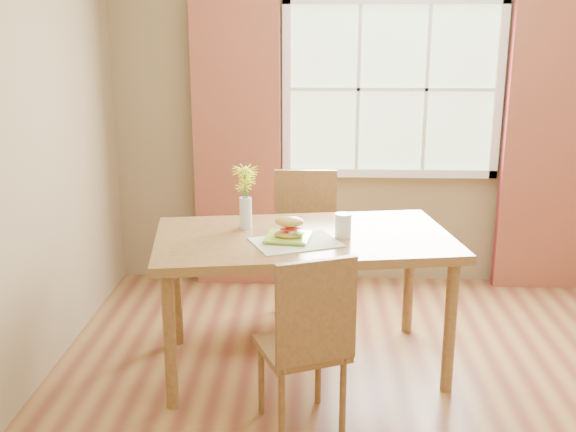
% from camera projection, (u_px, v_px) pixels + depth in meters
% --- Properties ---
extents(room, '(4.24, 3.84, 2.74)m').
position_uv_depth(room, '(434.00, 154.00, 3.21)').
color(room, olive).
rests_on(room, ground).
extents(window, '(1.62, 0.06, 1.32)m').
position_uv_depth(window, '(392.00, 89.00, 4.98)').
color(window, '#B6D5A1').
rests_on(window, room).
extents(curtain_left, '(0.65, 0.08, 2.20)m').
position_uv_depth(curtain_left, '(237.00, 144.00, 5.04)').
color(curtain_left, maroon).
rests_on(curtain_left, room).
extents(curtain_right, '(0.65, 0.08, 2.20)m').
position_uv_depth(curtain_right, '(548.00, 146.00, 4.95)').
color(curtain_right, maroon).
rests_on(curtain_right, room).
extents(dining_table, '(1.78, 1.18, 0.81)m').
position_uv_depth(dining_table, '(304.00, 249.00, 3.82)').
color(dining_table, olive).
rests_on(dining_table, room).
extents(chair_near, '(0.51, 0.51, 0.94)m').
position_uv_depth(chair_near, '(307.00, 337.00, 3.20)').
color(chair_near, brown).
rests_on(chair_near, room).
extents(chair_far, '(0.42, 0.42, 1.02)m').
position_uv_depth(chair_far, '(305.00, 240.00, 4.54)').
color(chair_far, brown).
rests_on(chair_far, room).
extents(placemat, '(0.54, 0.48, 0.01)m').
position_uv_depth(placemat, '(296.00, 242.00, 3.65)').
color(placemat, beige).
rests_on(placemat, dining_table).
extents(plate, '(0.27, 0.27, 0.01)m').
position_uv_depth(plate, '(288.00, 238.00, 3.69)').
color(plate, '#84B82E').
rests_on(plate, placemat).
extents(croissant_sandwich, '(0.17, 0.12, 0.12)m').
position_uv_depth(croissant_sandwich, '(289.00, 228.00, 3.66)').
color(croissant_sandwich, gold).
rests_on(croissant_sandwich, plate).
extents(water_glass, '(0.09, 0.09, 0.14)m').
position_uv_depth(water_glass, '(343.00, 226.00, 3.74)').
color(water_glass, silver).
rests_on(water_glass, dining_table).
extents(flower_vase, '(0.15, 0.15, 0.37)m').
position_uv_depth(flower_vase, '(245.00, 189.00, 3.87)').
color(flower_vase, silver).
rests_on(flower_vase, dining_table).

